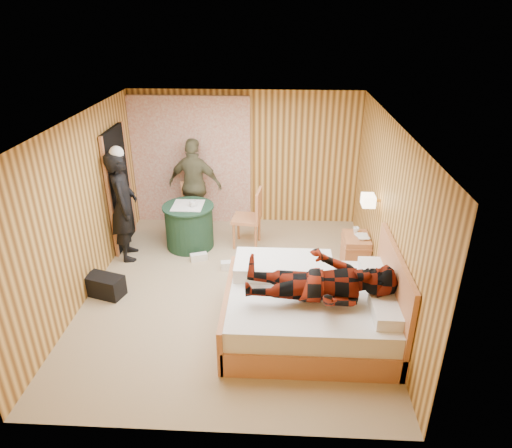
# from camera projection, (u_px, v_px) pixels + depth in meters

# --- Properties ---
(floor) EXTENTS (4.20, 5.00, 0.01)m
(floor) POSITION_uv_depth(u_px,v_px,m) (234.00, 290.00, 6.77)
(floor) COLOR tan
(floor) RESTS_ON ground
(ceiling) EXTENTS (4.20, 5.00, 0.01)m
(ceiling) POSITION_uv_depth(u_px,v_px,m) (229.00, 122.00, 5.69)
(ceiling) COLOR white
(ceiling) RESTS_ON wall_back
(wall_back) EXTENTS (4.20, 0.02, 2.50)m
(wall_back) POSITION_uv_depth(u_px,v_px,m) (245.00, 158.00, 8.48)
(wall_back) COLOR #EFBA5B
(wall_back) RESTS_ON floor
(wall_left) EXTENTS (0.02, 5.00, 2.50)m
(wall_left) POSITION_uv_depth(u_px,v_px,m) (81.00, 210.00, 6.33)
(wall_left) COLOR #EFBA5B
(wall_left) RESTS_ON floor
(wall_right) EXTENTS (0.02, 5.00, 2.50)m
(wall_right) POSITION_uv_depth(u_px,v_px,m) (387.00, 217.00, 6.13)
(wall_right) COLOR #EFBA5B
(wall_right) RESTS_ON floor
(curtain) EXTENTS (2.20, 0.08, 2.40)m
(curtain) POSITION_uv_depth(u_px,v_px,m) (191.00, 161.00, 8.49)
(curtain) COLOR white
(curtain) RESTS_ON floor
(doorway) EXTENTS (0.06, 0.90, 2.05)m
(doorway) POSITION_uv_depth(u_px,v_px,m) (119.00, 189.00, 7.68)
(doorway) COLOR black
(doorway) RESTS_ON floor
(wall_lamp) EXTENTS (0.26, 0.24, 0.16)m
(wall_lamp) POSITION_uv_depth(u_px,v_px,m) (368.00, 200.00, 6.52)
(wall_lamp) COLOR gold
(wall_lamp) RESTS_ON wall_right
(bed) EXTENTS (2.18, 1.72, 1.18)m
(bed) POSITION_uv_depth(u_px,v_px,m) (314.00, 309.00, 5.79)
(bed) COLOR #DE895B
(bed) RESTS_ON floor
(nightstand) EXTENTS (0.42, 0.56, 0.54)m
(nightstand) POSITION_uv_depth(u_px,v_px,m) (355.00, 251.00, 7.27)
(nightstand) COLOR #DE895B
(nightstand) RESTS_ON floor
(round_table) EXTENTS (0.88, 0.88, 0.78)m
(round_table) POSITION_uv_depth(u_px,v_px,m) (189.00, 226.00, 7.86)
(round_table) COLOR #1F452D
(round_table) RESTS_ON floor
(chair_far) EXTENTS (0.55, 0.55, 0.93)m
(chair_far) POSITION_uv_depth(u_px,v_px,m) (194.00, 202.00, 8.41)
(chair_far) COLOR #DE895B
(chair_far) RESTS_ON floor
(chair_near) EXTENTS (0.52, 0.52, 1.04)m
(chair_near) POSITION_uv_depth(u_px,v_px,m) (252.00, 214.00, 7.79)
(chair_near) COLOR #DE895B
(chair_near) RESTS_ON floor
(duffel_bag) EXTENTS (0.61, 0.44, 0.31)m
(duffel_bag) POSITION_uv_depth(u_px,v_px,m) (105.00, 286.00, 6.60)
(duffel_bag) COLOR black
(duffel_bag) RESTS_ON floor
(sneaker_left) EXTENTS (0.32, 0.17, 0.13)m
(sneaker_left) POSITION_uv_depth(u_px,v_px,m) (230.00, 265.00, 7.29)
(sneaker_left) COLOR white
(sneaker_left) RESTS_ON floor
(sneaker_right) EXTENTS (0.30, 0.20, 0.12)m
(sneaker_right) POSITION_uv_depth(u_px,v_px,m) (199.00, 257.00, 7.54)
(sneaker_right) COLOR white
(sneaker_right) RESTS_ON floor
(woman_standing) EXTENTS (0.59, 0.75, 1.82)m
(woman_standing) POSITION_uv_depth(u_px,v_px,m) (124.00, 206.00, 7.30)
(woman_standing) COLOR black
(woman_standing) RESTS_ON floor
(man_at_table) EXTENTS (1.08, 0.62, 1.72)m
(man_at_table) POSITION_uv_depth(u_px,v_px,m) (195.00, 185.00, 8.31)
(man_at_table) COLOR #666344
(man_at_table) RESTS_ON floor
(man_on_bed) EXTENTS (0.86, 0.67, 1.77)m
(man_on_bed) POSITION_uv_depth(u_px,v_px,m) (321.00, 272.00, 5.28)
(man_on_bed) COLOR maroon
(man_on_bed) RESTS_ON bed
(book_lower) EXTENTS (0.24, 0.27, 0.02)m
(book_lower) POSITION_uv_depth(u_px,v_px,m) (357.00, 237.00, 7.10)
(book_lower) COLOR white
(book_lower) RESTS_ON nightstand
(book_upper) EXTENTS (0.17, 0.23, 0.02)m
(book_upper) POSITION_uv_depth(u_px,v_px,m) (358.00, 236.00, 7.10)
(book_upper) COLOR white
(book_upper) RESTS_ON nightstand
(cup_nightstand) EXTENTS (0.13, 0.13, 0.09)m
(cup_nightstand) POSITION_uv_depth(u_px,v_px,m) (356.00, 230.00, 7.25)
(cup_nightstand) COLOR white
(cup_nightstand) RESTS_ON nightstand
(cup_table) EXTENTS (0.15, 0.15, 0.10)m
(cup_table) POSITION_uv_depth(u_px,v_px,m) (193.00, 204.00, 7.62)
(cup_table) COLOR white
(cup_table) RESTS_ON round_table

